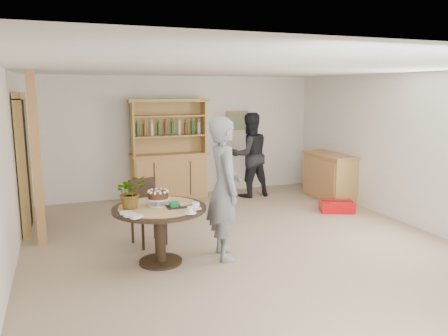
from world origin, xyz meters
TOP-DOWN VIEW (x-y plane):
  - ground at (0.00, 0.00)m, footprint 7.00×7.00m
  - room_shell at (0.00, 0.01)m, footprint 6.04×7.04m
  - doorway at (-2.93, 2.00)m, footprint 0.13×1.10m
  - pine_post at (-2.70, 1.20)m, footprint 0.12×0.12m
  - hutch at (-0.30, 3.24)m, footprint 1.62×0.54m
  - sideboard at (2.74, 2.00)m, footprint 0.54×1.26m
  - dining_table at (-1.24, -0.08)m, footprint 1.20×1.20m
  - dining_chair at (-1.26, 0.74)m, footprint 0.51×0.51m
  - birthday_cake at (-1.24, -0.03)m, footprint 0.30×0.30m
  - flower_vase at (-1.59, -0.03)m, footprint 0.47×0.44m
  - gift_tray at (-1.02, -0.21)m, footprint 0.30×0.20m
  - coffee_cup_a at (-0.84, -0.36)m, footprint 0.15×0.15m
  - coffee_cup_b at (-0.96, -0.53)m, footprint 0.15×0.15m
  - napkins at (-1.65, -0.40)m, footprint 0.24×0.33m
  - teen_boy at (-0.39, -0.18)m, footprint 0.53×0.74m
  - adult_person at (1.30, 2.79)m, footprint 0.89×0.72m
  - red_suitcase at (2.33, 1.13)m, footprint 0.71×0.60m

SIDE VIEW (x-z plane):
  - ground at x=0.00m, z-range 0.00..0.00m
  - red_suitcase at x=2.33m, z-range 0.00..0.21m
  - sideboard at x=2.74m, z-range 0.00..0.94m
  - dining_chair at x=-1.26m, z-range 0.06..1.01m
  - dining_table at x=-1.24m, z-range 0.22..0.98m
  - hutch at x=-0.30m, z-range -0.33..1.71m
  - napkins at x=-1.65m, z-range 0.76..0.79m
  - gift_tray at x=-1.02m, z-range 0.75..0.83m
  - coffee_cup_b at x=-0.96m, z-range 0.75..0.84m
  - coffee_cup_a at x=-0.84m, z-range 0.76..0.84m
  - adult_person at x=1.30m, z-range 0.00..1.76m
  - birthday_cake at x=-1.24m, z-range 0.78..0.98m
  - teen_boy at x=-0.39m, z-range 0.00..1.89m
  - flower_vase at x=-1.59m, z-range 0.76..1.18m
  - doorway at x=-2.93m, z-range 0.02..2.20m
  - pine_post at x=-2.70m, z-range 0.00..2.50m
  - room_shell at x=0.00m, z-range 0.48..3.00m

